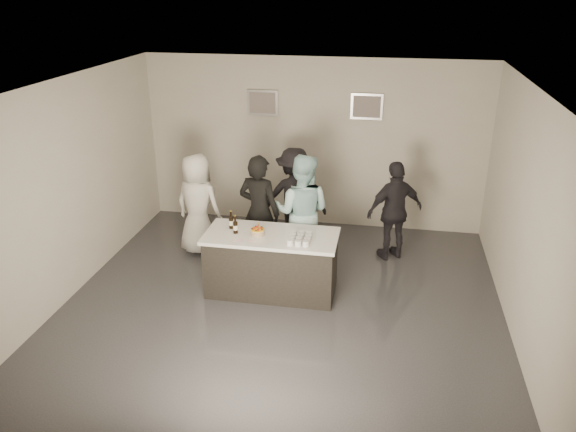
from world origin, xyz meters
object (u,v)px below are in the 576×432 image
object	(u,v)px
person_main_black	(259,212)
person_guest_back	(294,196)
bar_counter	(272,263)
person_guest_right	(395,211)
cake	(258,232)
beer_bottle_b	(235,225)
beer_bottle_a	(231,220)
person_main_blue	(302,212)
person_guest_left	(198,205)

from	to	relation	value
person_main_black	person_guest_back	distance (m)	1.03
bar_counter	person_guest_right	world-z (taller)	person_guest_right
cake	beer_bottle_b	xyz separation A→B (m)	(-0.31, -0.00, 0.09)
beer_bottle_a	bar_counter	bearing A→B (deg)	-10.19
cake	beer_bottle_a	distance (m)	0.45
beer_bottle_a	person_main_black	distance (m)	0.69
cake	person_main_blue	size ratio (longest dim) A/B	0.11
person_main_blue	person_guest_right	world-z (taller)	person_main_blue
beer_bottle_b	person_guest_left	world-z (taller)	person_guest_left
beer_bottle_a	person_guest_left	size ratio (longest dim) A/B	0.16
person_main_blue	person_guest_right	distance (m)	1.51
bar_counter	person_guest_back	size ratio (longest dim) A/B	1.12
beer_bottle_a	person_guest_back	bearing A→B (deg)	68.18
beer_bottle_a	person_guest_right	bearing A→B (deg)	29.60
person_main_black	person_guest_left	world-z (taller)	person_main_black
person_main_black	person_guest_back	size ratio (longest dim) A/B	1.09
beer_bottle_a	person_guest_left	distance (m)	1.27
beer_bottle_a	person_guest_right	xyz separation A→B (m)	(2.30, 1.30, -0.22)
cake	person_guest_back	distance (m)	1.75
beer_bottle_b	bar_counter	bearing A→B (deg)	4.95
person_main_blue	person_guest_left	distance (m)	1.74
person_main_blue	person_guest_left	world-z (taller)	person_main_blue
cake	person_guest_left	size ratio (longest dim) A/B	0.12
bar_counter	beer_bottle_b	bearing A→B (deg)	-175.05
person_main_blue	person_guest_right	size ratio (longest dim) A/B	1.13
person_main_black	person_main_blue	distance (m)	0.65
bar_counter	cake	size ratio (longest dim) A/B	9.59
cake	person_guest_right	xyz separation A→B (m)	(1.88, 1.45, -0.13)
cake	person_main_blue	world-z (taller)	person_main_blue
bar_counter	person_guest_back	distance (m)	1.74
beer_bottle_a	beer_bottle_b	bearing A→B (deg)	-55.70
cake	person_guest_right	world-z (taller)	person_guest_right
person_main_blue	person_guest_right	xyz separation A→B (m)	(1.39, 0.56, -0.10)
person_main_black	beer_bottle_b	bearing A→B (deg)	92.31
beer_bottle_a	person_main_blue	bearing A→B (deg)	39.54
bar_counter	person_main_blue	size ratio (longest dim) A/B	1.02
beer_bottle_a	person_main_black	world-z (taller)	person_main_black
bar_counter	cake	xyz separation A→B (m)	(-0.18, -0.04, 0.49)
beer_bottle_b	beer_bottle_a	bearing A→B (deg)	124.30
person_guest_left	cake	bearing A→B (deg)	154.09
bar_counter	beer_bottle_a	world-z (taller)	beer_bottle_a
person_guest_back	beer_bottle_a	bearing A→B (deg)	66.12
person_guest_back	person_guest_left	bearing A→B (deg)	21.77
cake	person_guest_left	distance (m)	1.66
person_main_black	person_guest_right	size ratio (longest dim) A/B	1.12
cake	person_guest_left	bearing A→B (deg)	138.73
bar_counter	person_guest_left	xyz separation A→B (m)	(-1.43, 1.05, 0.38)
beer_bottle_a	beer_bottle_b	xyz separation A→B (m)	(0.10, -0.15, 0.00)
bar_counter	person_guest_left	size ratio (longest dim) A/B	1.11
beer_bottle_b	person_guest_left	bearing A→B (deg)	130.32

